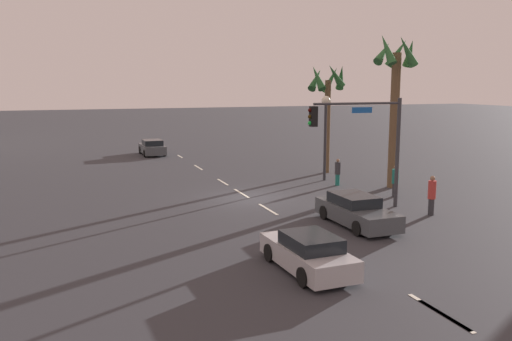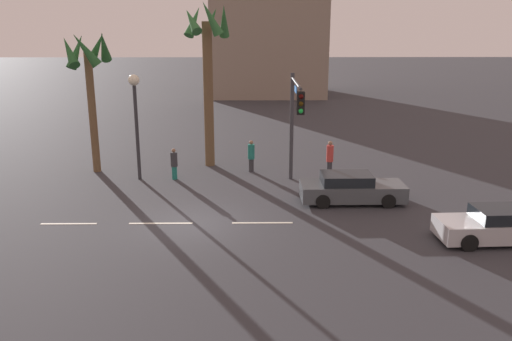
{
  "view_description": "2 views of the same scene",
  "coord_description": "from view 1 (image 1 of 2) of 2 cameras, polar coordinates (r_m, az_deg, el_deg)",
  "views": [
    {
      "loc": [
        26.95,
        -9.49,
        6.21
      ],
      "look_at": [
        2.74,
        -0.6,
        1.99
      ],
      "focal_mm": 37.23,
      "sensor_mm": 36.0,
      "label": 1
    },
    {
      "loc": [
        2.35,
        -20.13,
        7.9
      ],
      "look_at": [
        2.6,
        0.05,
        2.23
      ],
      "focal_mm": 36.8,
      "sensor_mm": 36.0,
      "label": 2
    }
  ],
  "objects": [
    {
      "name": "palm_tree_1",
      "position": [
        37.4,
        7.7,
        8.37
      ],
      "size": [
        2.71,
        2.73,
        7.61
      ],
      "color": "brown",
      "rests_on": "ground_plane"
    },
    {
      "name": "car_2",
      "position": [
        47.74,
        -11.09,
        2.42
      ],
      "size": [
        4.1,
        1.95,
        1.36
      ],
      "color": "#474C51",
      "rests_on": "ground_plane"
    },
    {
      "name": "palm_tree_0",
      "position": [
        32.72,
        14.76,
        8.96
      ],
      "size": [
        2.67,
        2.61,
        9.12
      ],
      "color": "brown",
      "rests_on": "ground_plane"
    },
    {
      "name": "pedestrian_0",
      "position": [
        33.09,
        8.77,
        -0.11
      ],
      "size": [
        0.37,
        0.37,
        1.65
      ],
      "color": "#1E7266",
      "rests_on": "ground_plane"
    },
    {
      "name": "lane_stripe_0",
      "position": [
        46.36,
        -8.17,
        1.51
      ],
      "size": [
        1.9,
        0.14,
        0.01
      ],
      "primitive_type": "cube",
      "color": "silver",
      "rests_on": "ground_plane"
    },
    {
      "name": "ground_plane",
      "position": [
        29.24,
        -0.75,
        -2.97
      ],
      "size": [
        220.0,
        220.0,
        0.0
      ],
      "primitive_type": "plane",
      "color": "#333338"
    },
    {
      "name": "lane_stripe_6",
      "position": [
        15.96,
        18.99,
        -14.13
      ],
      "size": [
        2.57,
        0.14,
        0.01
      ],
      "primitive_type": "cube",
      "color": "silver",
      "rests_on": "ground_plane"
    },
    {
      "name": "lane_stripe_5",
      "position": [
        15.76,
        19.67,
        -14.47
      ],
      "size": [
        2.21,
        0.14,
        0.01
      ],
      "primitive_type": "cube",
      "color": "silver",
      "rests_on": "ground_plane"
    },
    {
      "name": "traffic_signal",
      "position": [
        26.58,
        11.83,
        3.87
      ],
      "size": [
        0.32,
        5.11,
        5.52
      ],
      "color": "#38383D",
      "rests_on": "ground_plane"
    },
    {
      "name": "car_0",
      "position": [
        23.99,
        10.71,
        -4.31
      ],
      "size": [
        4.71,
        1.89,
        1.35
      ],
      "color": "#474C51",
      "rests_on": "ground_plane"
    },
    {
      "name": "lane_stripe_2",
      "position": [
        33.96,
        -3.59,
        -1.25
      ],
      "size": [
        2.29,
        0.14,
        0.01
      ],
      "primitive_type": "cube",
      "color": "silver",
      "rests_on": "ground_plane"
    },
    {
      "name": "pedestrian_2",
      "position": [
        30.43,
        14.73,
        -1.02
      ],
      "size": [
        0.37,
        0.37,
        1.76
      ],
      "color": "#333338",
      "rests_on": "ground_plane"
    },
    {
      "name": "lane_stripe_4",
      "position": [
        26.62,
        1.31,
        -4.19
      ],
      "size": [
        2.49,
        0.14,
        0.01
      ],
      "primitive_type": "cube",
      "color": "silver",
      "rests_on": "ground_plane"
    },
    {
      "name": "lane_stripe_1",
      "position": [
        40.04,
        -6.21,
        0.33
      ],
      "size": [
        2.41,
        0.14,
        0.01
      ],
      "primitive_type": "cube",
      "color": "silver",
      "rests_on": "ground_plane"
    },
    {
      "name": "lane_stripe_3",
      "position": [
        30.44,
        -1.57,
        -2.47
      ],
      "size": [
        2.6,
        0.14,
        0.01
      ],
      "primitive_type": "cube",
      "color": "silver",
      "rests_on": "ground_plane"
    },
    {
      "name": "car_1",
      "position": [
        18.04,
        5.62,
        -8.83
      ],
      "size": [
        4.24,
        1.95,
        1.31
      ],
      "color": "#B7B7BC",
      "rests_on": "ground_plane"
    },
    {
      "name": "streetlamp",
      "position": [
        34.38,
        7.48,
        5.33
      ],
      "size": [
        0.56,
        0.56,
        5.45
      ],
      "color": "#2D2D33",
      "rests_on": "ground_plane"
    },
    {
      "name": "pedestrian_1",
      "position": [
        26.62,
        18.37,
        -2.46
      ],
      "size": [
        0.47,
        0.47,
        1.91
      ],
      "color": "#333338",
      "rests_on": "ground_plane"
    }
  ]
}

